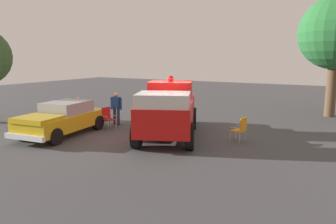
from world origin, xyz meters
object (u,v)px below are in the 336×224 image
at_px(vintage_fire_truck, 169,109).
at_px(lawn_chair_near_truck, 78,109).
at_px(lawn_chair_spare, 241,128).
at_px(spectator_seated, 78,108).
at_px(oak_tree_left, 336,34).
at_px(classic_hot_rod, 62,119).
at_px(lawn_chair_by_car, 108,116).
at_px(spectator_standing, 116,106).

distance_m(vintage_fire_truck, lawn_chair_near_truck, 6.20).
distance_m(lawn_chair_near_truck, lawn_chair_spare, 9.15).
xyz_separation_m(spectator_seated, oak_tree_left, (7.99, -12.00, 4.02)).
bearing_deg(classic_hot_rod, lawn_chair_by_car, -22.94).
xyz_separation_m(lawn_chair_near_truck, lawn_chair_spare, (-0.23, -9.15, 0.00)).
height_order(spectator_seated, oak_tree_left, oak_tree_left).
relative_size(lawn_chair_spare, spectator_standing, 0.61).
relative_size(lawn_chair_by_car, oak_tree_left, 0.15).
bearing_deg(lawn_chair_by_car, lawn_chair_spare, -84.34).
bearing_deg(oak_tree_left, spectator_standing, 130.06).
height_order(lawn_chair_spare, spectator_seated, spectator_seated).
bearing_deg(lawn_chair_near_truck, classic_hot_rod, -146.63).
xyz_separation_m(lawn_chair_near_truck, lawn_chair_by_car, (-0.86, -2.78, 0.00)).
bearing_deg(lawn_chair_near_truck, vintage_fire_truck, -97.37).
xyz_separation_m(classic_hot_rod, lawn_chair_near_truck, (2.91, 1.91, -0.16)).
xyz_separation_m(lawn_chair_by_car, oak_tree_left, (8.73, -9.28, 4.13)).
xyz_separation_m(lawn_chair_spare, oak_tree_left, (8.10, -2.91, 4.13)).
bearing_deg(lawn_chair_spare, lawn_chair_near_truck, 88.55).
relative_size(lawn_chair_spare, oak_tree_left, 0.15).
relative_size(lawn_chair_near_truck, lawn_chair_spare, 1.00).
xyz_separation_m(spectator_seated, spectator_standing, (0.08, -2.60, 0.27)).
bearing_deg(vintage_fire_truck, spectator_seated, 83.63).
bearing_deg(lawn_chair_by_car, classic_hot_rod, 157.06).
relative_size(spectator_standing, oak_tree_left, 0.25).
relative_size(lawn_chair_near_truck, spectator_seated, 0.79).
bearing_deg(oak_tree_left, lawn_chair_by_car, 133.25).
height_order(spectator_seated, spectator_standing, spectator_standing).
relative_size(classic_hot_rod, lawn_chair_by_car, 4.46).
relative_size(lawn_chair_by_car, spectator_seated, 0.79).
xyz_separation_m(vintage_fire_truck, spectator_standing, (0.76, 3.45, -0.23)).
bearing_deg(lawn_chair_near_truck, lawn_chair_by_car, -107.26).
bearing_deg(lawn_chair_spare, spectator_seated, 89.27).
relative_size(vintage_fire_truck, oak_tree_left, 0.93).
bearing_deg(lawn_chair_near_truck, lawn_chair_spare, -91.45).
height_order(vintage_fire_truck, lawn_chair_spare, vintage_fire_truck).
bearing_deg(classic_hot_rod, vintage_fire_truck, -63.28).
relative_size(lawn_chair_spare, spectator_seated, 0.79).
distance_m(spectator_standing, oak_tree_left, 12.84).
relative_size(lawn_chair_by_car, spectator_standing, 0.61).
xyz_separation_m(classic_hot_rod, lawn_chair_by_car, (2.04, -0.86, -0.16)).
distance_m(classic_hot_rod, lawn_chair_spare, 7.72).
distance_m(lawn_chair_spare, spectator_seated, 9.09).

